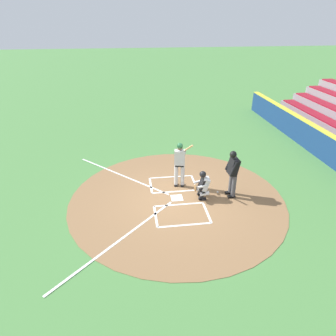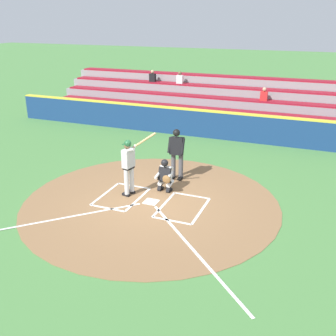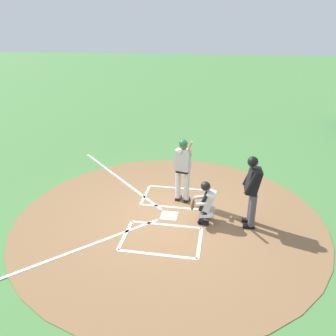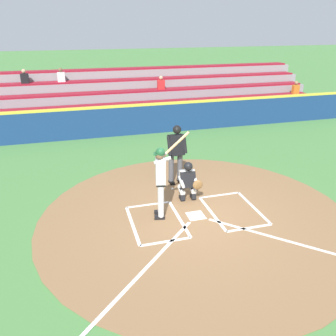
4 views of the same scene
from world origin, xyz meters
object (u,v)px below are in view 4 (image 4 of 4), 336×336
catcher (188,180)px  plate_umpire (176,150)px  baseball (172,189)px  batter (161,177)px

catcher → plate_umpire: bearing=-89.3°
catcher → baseball: bearing=-69.4°
catcher → baseball: catcher is taller
baseball → catcher: bearing=110.6°
batter → baseball: (-0.70, -1.38, -1.06)m
batter → baseball: 1.88m
catcher → baseball: 0.91m
plate_umpire → baseball: (0.24, 0.43, -1.04)m
plate_umpire → catcher: bearing=90.7°
catcher → plate_umpire: plate_umpire is taller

